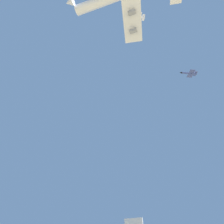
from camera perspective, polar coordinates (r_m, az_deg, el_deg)
chase_jet_left_wing at (r=162.79m, az=24.06°, el=11.58°), size 15.31×8.85×4.00m
chase_jet_trailing at (r=158.29m, az=8.07°, el=28.43°), size 15.32×8.65×4.00m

